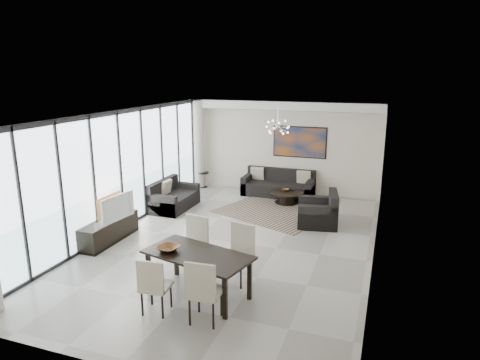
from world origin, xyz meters
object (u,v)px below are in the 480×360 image
at_px(sofa_main, 278,187).
at_px(television, 114,207).
at_px(coffee_table, 287,197).
at_px(dining_table, 198,258).
at_px(tv_console, 109,230).

relative_size(sofa_main, television, 2.17).
relative_size(coffee_table, sofa_main, 0.44).
distance_m(sofa_main, dining_table, 6.48).
bearing_deg(dining_table, tv_console, 152.67).
distance_m(sofa_main, television, 5.54).
bearing_deg(television, tv_console, 111.52).
xyz_separation_m(coffee_table, sofa_main, (-0.45, 0.74, 0.08)).
bearing_deg(coffee_table, dining_table, -92.14).
xyz_separation_m(coffee_table, dining_table, (-0.21, -5.72, 0.49)).
bearing_deg(coffee_table, television, -125.90).
height_order(tv_console, dining_table, dining_table).
height_order(sofa_main, dining_table, sofa_main).
bearing_deg(dining_table, television, 150.66).
relative_size(sofa_main, dining_table, 1.09).
height_order(coffee_table, television, television).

